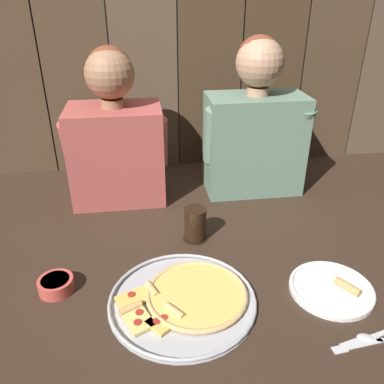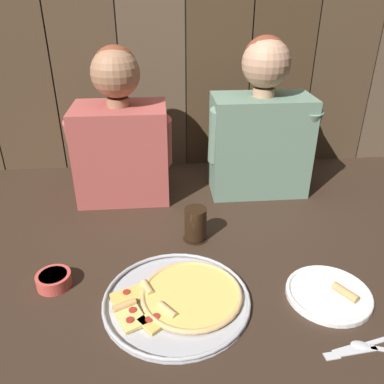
% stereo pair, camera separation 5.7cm
% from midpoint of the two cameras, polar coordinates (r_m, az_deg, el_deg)
% --- Properties ---
extents(ground_plane, '(3.20, 3.20, 0.00)m').
position_cam_midpoint_polar(ground_plane, '(1.22, 3.07, -9.67)').
color(ground_plane, '#332319').
extents(pizza_tray, '(0.39, 0.39, 0.03)m').
position_cam_midpoint_polar(pizza_tray, '(1.07, -0.06, -15.15)').
color(pizza_tray, '#B2B2B7').
rests_on(pizza_tray, ground).
extents(dinner_plate, '(0.23, 0.23, 0.03)m').
position_cam_midpoint_polar(dinner_plate, '(1.16, 20.67, -13.67)').
color(dinner_plate, white).
rests_on(dinner_plate, ground).
extents(drinking_glass, '(0.08, 0.08, 0.11)m').
position_cam_midpoint_polar(drinking_glass, '(1.28, 1.80, -4.72)').
color(drinking_glass, black).
rests_on(drinking_glass, ground).
extents(dipping_bowl, '(0.10, 0.10, 0.04)m').
position_cam_midpoint_polar(dipping_bowl, '(1.17, -18.10, -11.98)').
color(dipping_bowl, '#CC4C42').
rests_on(dipping_bowl, ground).
extents(table_fork, '(0.13, 0.03, 0.01)m').
position_cam_midpoint_polar(table_fork, '(1.04, 23.32, -20.68)').
color(table_fork, silver).
rests_on(table_fork, ground).
extents(table_knife, '(0.15, 0.05, 0.01)m').
position_cam_midpoint_polar(table_knife, '(1.07, 25.02, -19.58)').
color(table_knife, silver).
rests_on(table_knife, ground).
extents(table_spoon, '(0.14, 0.06, 0.01)m').
position_cam_midpoint_polar(table_spoon, '(1.07, 26.05, -19.54)').
color(table_spoon, silver).
rests_on(table_spoon, ground).
extents(diner_left, '(0.38, 0.24, 0.57)m').
position_cam_midpoint_polar(diner_left, '(1.49, -9.23, 8.18)').
color(diner_left, '#AD4C47').
rests_on(diner_left, ground).
extents(diner_right, '(0.41, 0.21, 0.59)m').
position_cam_midpoint_polar(diner_right, '(1.54, 11.04, 9.30)').
color(diner_right, slate).
rests_on(diner_right, ground).
extents(wooden_backdrop_wall, '(2.19, 0.03, 1.18)m').
position_cam_midpoint_polar(wooden_backdrop_wall, '(1.71, 0.06, 22.74)').
color(wooden_backdrop_wall, '#4C3A28').
rests_on(wooden_backdrop_wall, ground).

